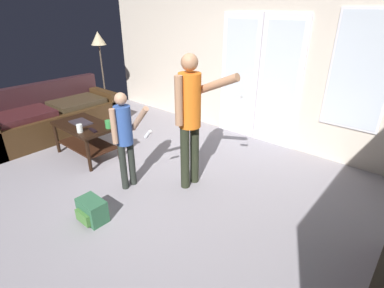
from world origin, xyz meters
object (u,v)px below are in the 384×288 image
object	(u,v)px
leather_couch	(52,118)
cup_near_edge	(108,124)
coffee_table	(85,133)
person_child	(125,133)
cup_by_laptop	(80,128)
floor_lamp	(99,45)
backpack	(92,211)
laptop_closed	(81,122)
tv_remote_black	(93,130)
person_adult	(191,112)

from	to	relation	value
leather_couch	cup_near_edge	distance (m)	1.64
coffee_table	person_child	distance (m)	1.23
cup_by_laptop	coffee_table	bearing A→B (deg)	139.95
leather_couch	person_child	xyz separation A→B (m)	(2.38, -0.19, 0.43)
floor_lamp	backpack	distance (m)	3.87
person_child	laptop_closed	xyz separation A→B (m)	(-1.25, 0.12, -0.21)
backpack	cup_near_edge	bearing A→B (deg)	135.81
leather_couch	laptop_closed	distance (m)	1.16
cup_near_edge	cup_by_laptop	distance (m)	0.39
cup_by_laptop	person_child	bearing A→B (deg)	4.24
person_child	tv_remote_black	size ratio (longest dim) A/B	7.20
coffee_table	cup_near_edge	world-z (taller)	cup_near_edge
laptop_closed	tv_remote_black	world-z (taller)	tv_remote_black
person_child	tv_remote_black	distance (m)	0.87
cup_by_laptop	backpack	bearing A→B (deg)	-27.89
coffee_table	laptop_closed	size ratio (longest dim) A/B	2.85
person_child	cup_by_laptop	bearing A→B (deg)	-175.76
leather_couch	tv_remote_black	distance (m)	1.56
coffee_table	floor_lamp	size ratio (longest dim) A/B	0.59
leather_couch	floor_lamp	world-z (taller)	floor_lamp
person_adult	cup_near_edge	xyz separation A→B (m)	(-1.33, -0.26, -0.42)
coffee_table	cup_near_edge	bearing A→B (deg)	20.58
tv_remote_black	laptop_closed	bearing A→B (deg)	-178.77
floor_lamp	laptop_closed	xyz separation A→B (m)	(1.45, -1.40, -0.87)
floor_lamp	tv_remote_black	bearing A→B (deg)	-38.06
coffee_table	cup_by_laptop	bearing A→B (deg)	-40.05
person_child	backpack	distance (m)	0.94
person_child	tv_remote_black	world-z (taller)	person_child
backpack	person_adult	bearing A→B (deg)	74.52
person_adult	tv_remote_black	xyz separation A→B (m)	(-1.40, -0.47, -0.47)
tv_remote_black	person_child	bearing A→B (deg)	3.44
coffee_table	backpack	bearing A→B (deg)	-30.19
cup_near_edge	cup_by_laptop	bearing A→B (deg)	-115.64
floor_lamp	cup_near_edge	size ratio (longest dim) A/B	14.36
leather_couch	backpack	world-z (taller)	leather_couch
cup_by_laptop	tv_remote_black	xyz separation A→B (m)	(0.10, 0.14, -0.05)
leather_couch	person_child	distance (m)	2.43
coffee_table	cup_near_edge	xyz separation A→B (m)	(0.40, 0.15, 0.20)
leather_couch	laptop_closed	bearing A→B (deg)	-3.41
floor_lamp	cup_near_edge	world-z (taller)	floor_lamp
coffee_table	person_adult	world-z (taller)	person_adult
leather_couch	cup_by_laptop	bearing A→B (deg)	-10.16
laptop_closed	tv_remote_black	xyz separation A→B (m)	(0.41, -0.05, 0.00)
person_adult	tv_remote_black	distance (m)	1.55
backpack	coffee_table	bearing A→B (deg)	149.81
person_adult	person_child	xyz separation A→B (m)	(-0.56, -0.54, -0.26)
leather_couch	person_child	size ratio (longest dim) A/B	1.80
floor_lamp	laptop_closed	world-z (taller)	floor_lamp
cup_by_laptop	tv_remote_black	bearing A→B (deg)	56.03
cup_near_edge	floor_lamp	bearing A→B (deg)	147.17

